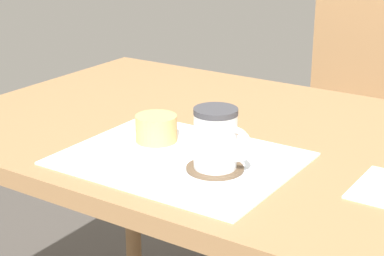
% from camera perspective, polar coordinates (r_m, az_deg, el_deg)
% --- Properties ---
extents(dining_table, '(1.35, 0.79, 0.75)m').
position_cam_1_polar(dining_table, '(1.33, 5.97, -3.90)').
color(dining_table, '#997047').
rests_on(dining_table, ground_plane).
extents(wooden_chair, '(0.45, 0.45, 0.92)m').
position_cam_1_polar(wooden_chair, '(2.09, 13.73, -0.51)').
color(wooden_chair, '#997047').
rests_on(wooden_chair, ground_plane).
extents(placemat, '(0.41, 0.33, 0.00)m').
position_cam_1_polar(placemat, '(1.18, -1.07, -2.73)').
color(placemat, white).
rests_on(placemat, dining_table).
extents(pastry_plate, '(0.17, 0.17, 0.01)m').
position_cam_1_polar(pastry_plate, '(1.23, -3.17, -1.39)').
color(pastry_plate, white).
rests_on(pastry_plate, placemat).
extents(pastry, '(0.08, 0.08, 0.05)m').
position_cam_1_polar(pastry, '(1.22, -3.20, -0.02)').
color(pastry, '#E0A860').
rests_on(pastry, pastry_plate).
extents(coffee_coaster, '(0.10, 0.10, 0.00)m').
position_cam_1_polar(coffee_coaster, '(1.13, 2.06, -3.59)').
color(coffee_coaster, brown).
rests_on(coffee_coaster, placemat).
extents(coffee_mug, '(0.11, 0.08, 0.11)m').
position_cam_1_polar(coffee_mug, '(1.11, 2.21, -0.94)').
color(coffee_mug, white).
rests_on(coffee_mug, coffee_coaster).
extents(teaspoon, '(0.13, 0.02, 0.01)m').
position_cam_1_polar(teaspoon, '(1.03, -1.41, -5.77)').
color(teaspoon, silver).
rests_on(teaspoon, placemat).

